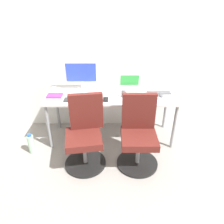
# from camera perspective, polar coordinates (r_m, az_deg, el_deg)

# --- Properties ---
(ground_plane) EXTENTS (5.28, 5.28, 0.00)m
(ground_plane) POSITION_cam_1_polar(r_m,az_deg,el_deg) (3.39, 0.00, -6.54)
(ground_plane) COLOR gray
(back_wall) EXTENTS (4.40, 0.04, 2.60)m
(back_wall) POSITION_cam_1_polar(r_m,az_deg,el_deg) (3.22, 0.03, 17.05)
(back_wall) COLOR white
(back_wall) RESTS_ON ground
(desk) EXTENTS (1.86, 0.64, 0.72)m
(desk) POSITION_cam_1_polar(r_m,az_deg,el_deg) (3.05, 0.00, 3.59)
(desk) COLOR silver
(desk) RESTS_ON ground
(office_chair_left) EXTENTS (0.54, 0.54, 0.94)m
(office_chair_left) POSITION_cam_1_polar(r_m,az_deg,el_deg) (2.70, -7.18, -6.17)
(office_chair_left) COLOR black
(office_chair_left) RESTS_ON ground
(office_chair_right) EXTENTS (0.54, 0.54, 0.94)m
(office_chair_right) POSITION_cam_1_polar(r_m,az_deg,el_deg) (2.70, 7.33, -6.19)
(office_chair_right) COLOR black
(office_chair_right) RESTS_ON ground
(water_bottle_on_floor) EXTENTS (0.09, 0.09, 0.31)m
(water_bottle_on_floor) POSITION_cam_1_polar(r_m,az_deg,el_deg) (3.19, -20.84, -8.01)
(water_bottle_on_floor) COLOR #A5D8B2
(water_bottle_on_floor) RESTS_ON ground
(desktop_monitor) EXTENTS (0.48, 0.18, 0.43)m
(desktop_monitor) POSITION_cam_1_polar(r_m,az_deg,el_deg) (3.13, -8.14, 10.15)
(desktop_monitor) COLOR silver
(desktop_monitor) RESTS_ON desk
(open_laptop) EXTENTS (0.31, 0.29, 0.22)m
(open_laptop) POSITION_cam_1_polar(r_m,az_deg,el_deg) (3.19, 5.03, 6.96)
(open_laptop) COLOR silver
(open_laptop) RESTS_ON desk
(keyboard_by_monitor) EXTENTS (0.34, 0.12, 0.02)m
(keyboard_by_monitor) POSITION_cam_1_polar(r_m,az_deg,el_deg) (2.90, -9.42, 3.32)
(keyboard_by_monitor) COLOR #2D2D2D
(keyboard_by_monitor) RESTS_ON desk
(keyboard_by_laptop) EXTENTS (0.34, 0.12, 0.02)m
(keyboard_by_laptop) POSITION_cam_1_polar(r_m,az_deg,el_deg) (3.16, 12.76, 5.18)
(keyboard_by_laptop) COLOR #515156
(keyboard_by_laptop) RESTS_ON desk
(mouse_by_monitor) EXTENTS (0.06, 0.10, 0.03)m
(mouse_by_monitor) POSITION_cam_1_polar(r_m,az_deg,el_deg) (2.92, 6.23, 3.88)
(mouse_by_monitor) COLOR #515156
(mouse_by_monitor) RESTS_ON desk
(mouse_by_laptop) EXTENTS (0.06, 0.10, 0.03)m
(mouse_by_laptop) POSITION_cam_1_polar(r_m,az_deg,el_deg) (3.05, 13.28, 4.37)
(mouse_by_laptop) COLOR #515156
(mouse_by_laptop) RESTS_ON desk
(coffee_mug) EXTENTS (0.08, 0.08, 0.09)m
(coffee_mug) POSITION_cam_1_polar(r_m,az_deg,el_deg) (2.88, 11.55, 3.71)
(coffee_mug) COLOR blue
(coffee_mug) RESTS_ON desk
(pen_cup) EXTENTS (0.07, 0.07, 0.10)m
(pen_cup) POSITION_cam_1_polar(r_m,az_deg,el_deg) (2.95, 3.35, 5.08)
(pen_cup) COLOR slate
(pen_cup) RESTS_ON desk
(phone_near_laptop) EXTENTS (0.07, 0.14, 0.01)m
(phone_near_laptop) POSITION_cam_1_polar(r_m,az_deg,el_deg) (2.88, -1.54, 3.44)
(phone_near_laptop) COLOR black
(phone_near_laptop) RESTS_ON desk
(notebook) EXTENTS (0.21, 0.15, 0.03)m
(notebook) POSITION_cam_1_polar(r_m,az_deg,el_deg) (3.08, -15.08, 4.35)
(notebook) COLOR purple
(notebook) RESTS_ON desk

